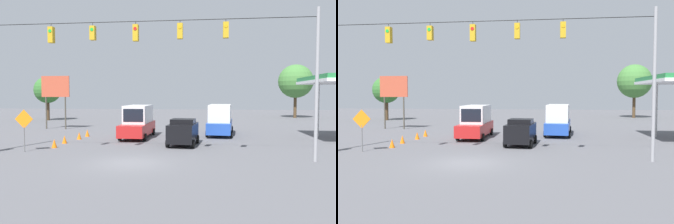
# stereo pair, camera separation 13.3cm
# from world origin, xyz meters

# --- Properties ---
(ground_plane) EXTENTS (140.00, 140.00, 0.00)m
(ground_plane) POSITION_xyz_m (0.00, 0.00, 0.00)
(ground_plane) COLOR #56565B
(overhead_signal_span) EXTENTS (21.12, 0.38, 8.76)m
(overhead_signal_span) POSITION_xyz_m (0.02, -1.65, 5.83)
(overhead_signal_span) COLOR #939399
(overhead_signal_span) RESTS_ON ground_plane
(box_truck_blue_oncoming_far) EXTENTS (2.81, 6.93, 2.91)m
(box_truck_blue_oncoming_far) POSITION_xyz_m (-5.54, -13.82, 1.43)
(box_truck_blue_oncoming_far) COLOR #234CB2
(box_truck_blue_oncoming_far) RESTS_ON ground_plane
(sedan_black_crossing_near) EXTENTS (2.38, 4.02, 2.01)m
(sedan_black_crossing_near) POSITION_xyz_m (-2.49, -6.85, 1.04)
(sedan_black_crossing_near) COLOR black
(sedan_black_crossing_near) RESTS_ON ground_plane
(box_truck_red_withflow_mid) EXTENTS (2.39, 6.45, 2.89)m
(box_truck_red_withflow_mid) POSITION_xyz_m (1.88, -11.00, 1.42)
(box_truck_red_withflow_mid) COLOR red
(box_truck_red_withflow_mid) RESTS_ON ground_plane
(traffic_cone_nearest) EXTENTS (0.38, 0.38, 0.64)m
(traffic_cone_nearest) POSITION_xyz_m (6.69, -4.56, 0.32)
(traffic_cone_nearest) COLOR orange
(traffic_cone_nearest) RESTS_ON ground_plane
(traffic_cone_second) EXTENTS (0.38, 0.38, 0.64)m
(traffic_cone_second) POSITION_xyz_m (6.87, -6.69, 0.32)
(traffic_cone_second) COLOR orange
(traffic_cone_second) RESTS_ON ground_plane
(traffic_cone_third) EXTENTS (0.38, 0.38, 0.64)m
(traffic_cone_third) POSITION_xyz_m (6.65, -9.11, 0.32)
(traffic_cone_third) COLOR orange
(traffic_cone_third) RESTS_ON ground_plane
(traffic_cone_fourth) EXTENTS (0.38, 0.38, 0.64)m
(traffic_cone_fourth) POSITION_xyz_m (6.67, -11.10, 0.32)
(traffic_cone_fourth) COLOR orange
(traffic_cone_fourth) RESTS_ON ground_plane
(roadside_billboard) EXTENTS (3.24, 0.16, 5.96)m
(roadside_billboard) POSITION_xyz_m (12.63, -17.20, 4.28)
(roadside_billboard) COLOR #4C473D
(roadside_billboard) RESTS_ON ground_plane
(work_zone_sign) EXTENTS (1.27, 0.06, 2.84)m
(work_zone_sign) POSITION_xyz_m (7.91, -2.74, 1.99)
(work_zone_sign) COLOR slate
(work_zone_sign) RESTS_ON ground_plane
(tree_horizon_left) EXTENTS (5.59, 5.59, 8.94)m
(tree_horizon_left) POSITION_xyz_m (-18.99, -39.18, 6.12)
(tree_horizon_left) COLOR #4C3823
(tree_horizon_left) RESTS_ON ground_plane
(tree_horizon_right) EXTENTS (4.01, 4.01, 6.63)m
(tree_horizon_right) POSITION_xyz_m (19.71, -29.29, 4.59)
(tree_horizon_right) COLOR #4C3823
(tree_horizon_right) RESTS_ON ground_plane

